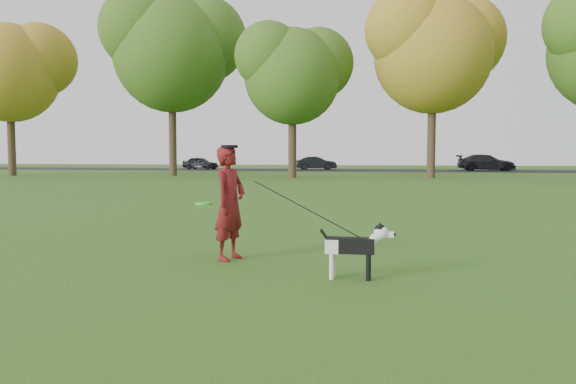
% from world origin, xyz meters
% --- Properties ---
extents(ground, '(120.00, 120.00, 0.00)m').
position_xyz_m(ground, '(0.00, 0.00, 0.00)').
color(ground, '#285116').
rests_on(ground, ground).
extents(road, '(120.00, 7.00, 0.02)m').
position_xyz_m(road, '(0.00, 40.00, 0.01)').
color(road, black).
rests_on(road, ground).
extents(man, '(0.52, 0.65, 1.55)m').
position_xyz_m(man, '(-0.53, 0.27, 0.77)').
color(man, '#5A0C17').
rests_on(man, ground).
extents(dog, '(0.87, 0.17, 0.66)m').
position_xyz_m(dog, '(1.22, -0.62, 0.40)').
color(dog, black).
rests_on(dog, ground).
extents(car_left, '(3.34, 1.89, 1.07)m').
position_xyz_m(car_left, '(-14.67, 40.00, 0.56)').
color(car_left, black).
rests_on(car_left, road).
extents(car_mid, '(3.58, 2.05, 1.12)m').
position_xyz_m(car_mid, '(-4.45, 40.00, 0.58)').
color(car_mid, black).
rests_on(car_mid, road).
extents(car_right, '(4.56, 1.98, 1.31)m').
position_xyz_m(car_right, '(9.28, 40.00, 0.67)').
color(car_right, black).
rests_on(car_right, road).
extents(man_held_items, '(2.34, 1.00, 1.11)m').
position_xyz_m(man_held_items, '(0.58, -0.20, 0.76)').
color(man_held_items, '#35EE1E').
rests_on(man_held_items, ground).
extents(tree_row, '(51.74, 8.86, 12.01)m').
position_xyz_m(tree_row, '(-1.43, 26.07, 7.41)').
color(tree_row, '#38281C').
rests_on(tree_row, ground).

